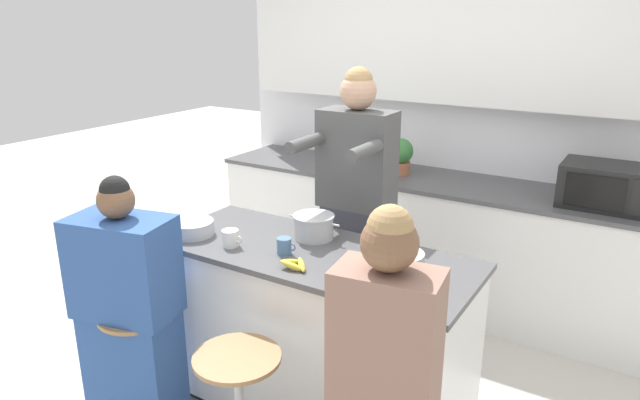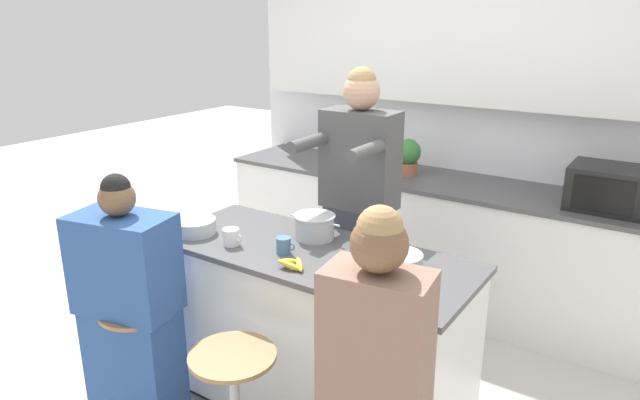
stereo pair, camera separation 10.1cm
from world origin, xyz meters
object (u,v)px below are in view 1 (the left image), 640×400
(banana_bunch, at_px, (295,264))
(potted_plant, at_px, (400,155))
(coffee_cup_far, at_px, (284,246))
(coffee_cup_near, at_px, (231,238))
(fruit_bowl, at_px, (400,259))
(microwave, at_px, (607,186))
(person_wrapped_blanket, at_px, (130,319))
(person_cooking, at_px, (355,223))
(kitchen_island, at_px, (313,332))
(bar_stool_leftmost, at_px, (143,365))
(cooking_pot, at_px, (314,226))

(banana_bunch, height_order, potted_plant, potted_plant)
(coffee_cup_far, bearing_deg, coffee_cup_near, -167.54)
(fruit_bowl, distance_m, potted_plant, 1.65)
(coffee_cup_far, bearing_deg, microwave, 52.25)
(coffee_cup_near, xyz_separation_m, potted_plant, (0.16, 1.73, 0.10))
(person_wrapped_blanket, xyz_separation_m, potted_plant, (0.46, 2.16, 0.44))
(person_wrapped_blanket, bearing_deg, person_cooking, 49.62)
(coffee_cup_near, height_order, coffee_cup_far, coffee_cup_near)
(person_cooking, relative_size, banana_bunch, 11.57)
(coffee_cup_near, height_order, potted_plant, potted_plant)
(person_cooking, distance_m, coffee_cup_near, 0.81)
(person_cooking, relative_size, fruit_bowl, 7.81)
(kitchen_island, distance_m, microwave, 2.00)
(kitchen_island, xyz_separation_m, bar_stool_leftmost, (-0.66, -0.57, -0.10))
(kitchen_island, xyz_separation_m, microwave, (1.15, 1.52, 0.60))
(bar_stool_leftmost, xyz_separation_m, person_wrapped_blanket, (-0.03, -0.03, 0.27))
(person_cooking, relative_size, potted_plant, 6.72)
(person_wrapped_blanket, bearing_deg, cooking_pot, 39.14)
(kitchen_island, distance_m, potted_plant, 1.69)
(bar_stool_leftmost, height_order, microwave, microwave)
(cooking_pot, distance_m, coffee_cup_near, 0.44)
(bar_stool_leftmost, height_order, cooking_pot, cooking_pot)
(kitchen_island, xyz_separation_m, banana_bunch, (0.04, -0.22, 0.49))
(person_cooking, distance_m, fruit_bowl, 0.72)
(person_wrapped_blanket, distance_m, banana_bunch, 0.88)
(kitchen_island, bearing_deg, banana_bunch, -79.56)
(person_cooking, bearing_deg, coffee_cup_near, -114.48)
(fruit_bowl, relative_size, coffee_cup_far, 2.20)
(bar_stool_leftmost, distance_m, coffee_cup_near, 0.78)
(person_cooking, height_order, microwave, person_cooking)
(cooking_pot, relative_size, fruit_bowl, 1.34)
(fruit_bowl, height_order, microwave, microwave)
(coffee_cup_far, bearing_deg, potted_plant, 94.43)
(coffee_cup_near, bearing_deg, person_wrapped_blanket, -124.39)
(banana_bunch, bearing_deg, person_cooking, 97.78)
(banana_bunch, xyz_separation_m, potted_plant, (-0.27, 1.79, 0.12))
(kitchen_island, height_order, person_wrapped_blanket, person_wrapped_blanket)
(person_wrapped_blanket, bearing_deg, microwave, 36.55)
(cooking_pot, bearing_deg, microwave, 47.67)
(coffee_cup_near, bearing_deg, bar_stool_leftmost, -123.34)
(person_cooking, bearing_deg, banana_bunch, -83.01)
(coffee_cup_far, xyz_separation_m, banana_bunch, (0.14, -0.12, -0.02))
(kitchen_island, relative_size, cooking_pot, 5.36)
(microwave, bearing_deg, bar_stool_leftmost, -130.89)
(person_cooking, relative_size, cooking_pot, 5.84)
(person_wrapped_blanket, bearing_deg, coffee_cup_near, 43.15)
(kitchen_island, distance_m, coffee_cup_far, 0.52)
(coffee_cup_far, bearing_deg, bar_stool_leftmost, -139.73)
(person_wrapped_blanket, height_order, coffee_cup_far, person_wrapped_blanket)
(microwave, relative_size, potted_plant, 1.98)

